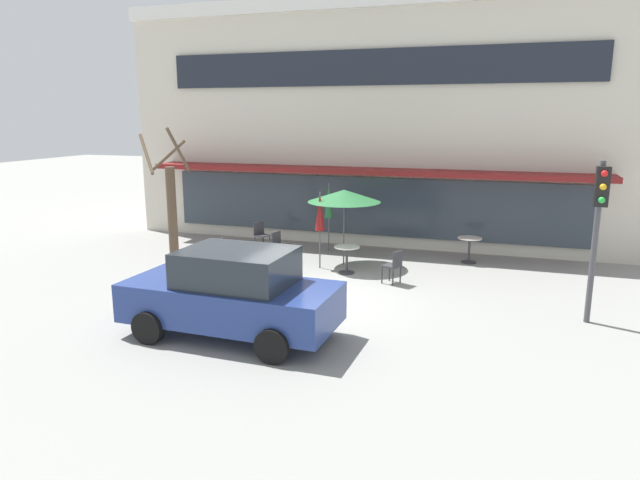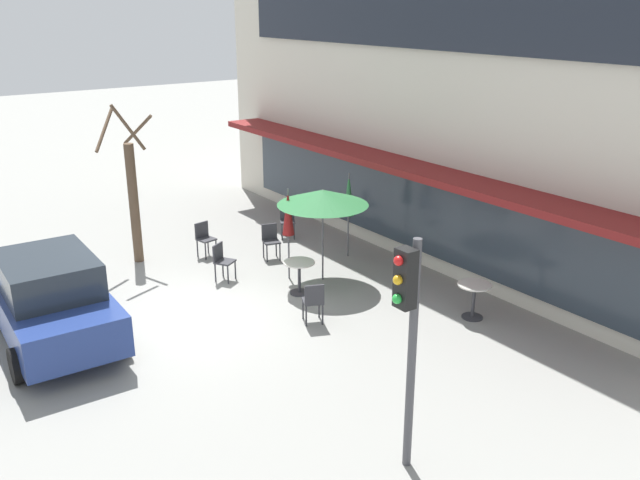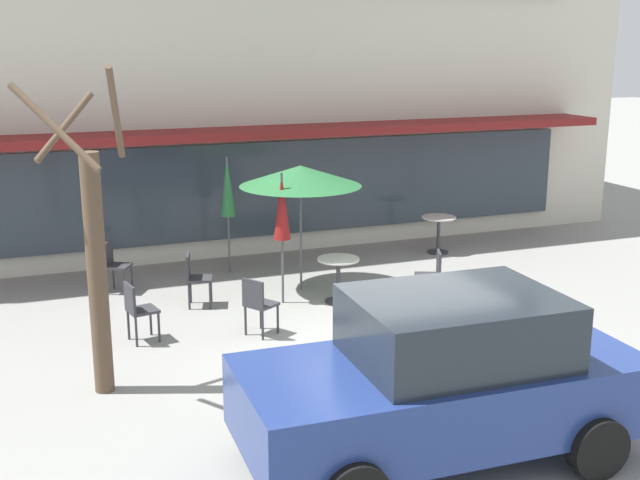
{
  "view_description": "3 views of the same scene",
  "coord_description": "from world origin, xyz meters",
  "px_view_note": "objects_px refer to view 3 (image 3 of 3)",
  "views": [
    {
      "loc": [
        4.33,
        -12.16,
        4.29
      ],
      "look_at": [
        -0.59,
        2.8,
        0.82
      ],
      "focal_mm": 32.0,
      "sensor_mm": 36.0,
      "label": 1
    },
    {
      "loc": [
        11.96,
        -5.22,
        6.21
      ],
      "look_at": [
        0.35,
        3.05,
        1.19
      ],
      "focal_mm": 38.0,
      "sensor_mm": 36.0,
      "label": 2
    },
    {
      "loc": [
        -4.58,
        -9.31,
        4.28
      ],
      "look_at": [
        0.19,
        3.16,
        0.93
      ],
      "focal_mm": 45.0,
      "sensor_mm": 36.0,
      "label": 3
    }
  ],
  "objects_px": {
    "cafe_table_near_wall": "(338,272)",
    "patio_umbrella_cream_folded": "(282,207)",
    "cafe_chair_1": "(432,273)",
    "cafe_chair_2": "(137,307)",
    "patio_umbrella_corner_open": "(227,188)",
    "patio_umbrella_green_folded": "(300,176)",
    "cafe_table_streetside": "(439,228)",
    "cafe_chair_3": "(258,302)",
    "street_tree": "(95,258)",
    "cafe_chair_0": "(195,275)",
    "cafe_chair_4": "(114,263)",
    "parked_sedan": "(444,377)"
  },
  "relations": [
    {
      "from": "cafe_chair_3",
      "to": "cafe_chair_4",
      "type": "bearing_deg",
      "value": 120.4
    },
    {
      "from": "patio_umbrella_green_folded",
      "to": "parked_sedan",
      "type": "relative_size",
      "value": 0.52
    },
    {
      "from": "cafe_table_streetside",
      "to": "cafe_chair_3",
      "type": "relative_size",
      "value": 0.85
    },
    {
      "from": "cafe_table_streetside",
      "to": "cafe_chair_3",
      "type": "bearing_deg",
      "value": -145.93
    },
    {
      "from": "patio_umbrella_cream_folded",
      "to": "patio_umbrella_corner_open",
      "type": "xyz_separation_m",
      "value": [
        -0.38,
        2.06,
        0.0
      ]
    },
    {
      "from": "patio_umbrella_green_folded",
      "to": "parked_sedan",
      "type": "distance_m",
      "value": 6.13
    },
    {
      "from": "cafe_table_near_wall",
      "to": "cafe_table_streetside",
      "type": "height_order",
      "value": "same"
    },
    {
      "from": "cafe_table_near_wall",
      "to": "street_tree",
      "type": "relative_size",
      "value": 0.19
    },
    {
      "from": "patio_umbrella_green_folded",
      "to": "patio_umbrella_corner_open",
      "type": "distance_m",
      "value": 1.76
    },
    {
      "from": "cafe_table_near_wall",
      "to": "street_tree",
      "type": "distance_m",
      "value": 4.78
    },
    {
      "from": "patio_umbrella_cream_folded",
      "to": "cafe_chair_3",
      "type": "xyz_separation_m",
      "value": [
        -0.83,
        -1.33,
        -1.1
      ]
    },
    {
      "from": "cafe_table_near_wall",
      "to": "patio_umbrella_cream_folded",
      "type": "relative_size",
      "value": 0.35
    },
    {
      "from": "cafe_table_near_wall",
      "to": "street_tree",
      "type": "xyz_separation_m",
      "value": [
        -4.07,
        -2.2,
        1.22
      ]
    },
    {
      "from": "patio_umbrella_green_folded",
      "to": "cafe_chair_2",
      "type": "bearing_deg",
      "value": -153.14
    },
    {
      "from": "cafe_table_near_wall",
      "to": "cafe_chair_3",
      "type": "xyz_separation_m",
      "value": [
        -1.7,
        -1.04,
        0.01
      ]
    },
    {
      "from": "patio_umbrella_cream_folded",
      "to": "cafe_chair_4",
      "type": "bearing_deg",
      "value": 147.82
    },
    {
      "from": "cafe_chair_1",
      "to": "cafe_chair_2",
      "type": "bearing_deg",
      "value": -179.48
    },
    {
      "from": "cafe_chair_2",
      "to": "street_tree",
      "type": "distance_m",
      "value": 2.07
    },
    {
      "from": "cafe_table_streetside",
      "to": "cafe_chair_0",
      "type": "xyz_separation_m",
      "value": [
        -5.41,
        -1.59,
        0.01
      ]
    },
    {
      "from": "patio_umbrella_cream_folded",
      "to": "cafe_chair_1",
      "type": "relative_size",
      "value": 2.47
    },
    {
      "from": "cafe_chair_1",
      "to": "cafe_chair_4",
      "type": "relative_size",
      "value": 1.0
    },
    {
      "from": "patio_umbrella_cream_folded",
      "to": "patio_umbrella_corner_open",
      "type": "relative_size",
      "value": 1.0
    },
    {
      "from": "patio_umbrella_green_folded",
      "to": "cafe_table_near_wall",
      "type": "bearing_deg",
      "value": -69.01
    },
    {
      "from": "cafe_chair_2",
      "to": "cafe_chair_4",
      "type": "xyz_separation_m",
      "value": [
        -0.03,
        2.55,
        0.0
      ]
    },
    {
      "from": "cafe_table_streetside",
      "to": "cafe_chair_2",
      "type": "relative_size",
      "value": 0.85
    },
    {
      "from": "cafe_table_near_wall",
      "to": "cafe_chair_3",
      "type": "bearing_deg",
      "value": -148.59
    },
    {
      "from": "cafe_table_streetside",
      "to": "cafe_chair_1",
      "type": "height_order",
      "value": "cafe_chair_1"
    },
    {
      "from": "cafe_table_streetside",
      "to": "cafe_chair_4",
      "type": "bearing_deg",
      "value": -177.07
    },
    {
      "from": "patio_umbrella_cream_folded",
      "to": "cafe_chair_2",
      "type": "xyz_separation_m",
      "value": [
        -2.52,
        -0.95,
        -1.1
      ]
    },
    {
      "from": "patio_umbrella_green_folded",
      "to": "cafe_chair_3",
      "type": "distance_m",
      "value": 2.8
    },
    {
      "from": "cafe_chair_1",
      "to": "cafe_chair_2",
      "type": "distance_m",
      "value": 4.83
    },
    {
      "from": "patio_umbrella_cream_folded",
      "to": "parked_sedan",
      "type": "xyz_separation_m",
      "value": [
        -0.02,
        -5.4,
        -0.75
      ]
    },
    {
      "from": "cafe_chair_0",
      "to": "cafe_chair_1",
      "type": "xyz_separation_m",
      "value": [
        3.71,
        -1.26,
        0.0
      ]
    },
    {
      "from": "cafe_table_near_wall",
      "to": "cafe_chair_2",
      "type": "height_order",
      "value": "cafe_chair_2"
    },
    {
      "from": "cafe_chair_0",
      "to": "street_tree",
      "type": "height_order",
      "value": "street_tree"
    },
    {
      "from": "cafe_chair_1",
      "to": "cafe_chair_3",
      "type": "xyz_separation_m",
      "value": [
        -3.13,
        -0.43,
        0.0
      ]
    },
    {
      "from": "cafe_table_near_wall",
      "to": "cafe_chair_2",
      "type": "xyz_separation_m",
      "value": [
        -3.4,
        -0.66,
        0.01
      ]
    },
    {
      "from": "cafe_table_streetside",
      "to": "cafe_chair_3",
      "type": "xyz_separation_m",
      "value": [
        -4.84,
        -3.27,
        0.01
      ]
    },
    {
      "from": "cafe_table_streetside",
      "to": "cafe_chair_1",
      "type": "xyz_separation_m",
      "value": [
        -1.7,
        -2.84,
        0.01
      ]
    },
    {
      "from": "cafe_chair_0",
      "to": "street_tree",
      "type": "distance_m",
      "value": 3.57
    },
    {
      "from": "cafe_chair_1",
      "to": "patio_umbrella_cream_folded",
      "type": "bearing_deg",
      "value": 158.58
    },
    {
      "from": "cafe_chair_1",
      "to": "cafe_table_streetside",
      "type": "bearing_deg",
      "value": 59.11
    },
    {
      "from": "parked_sedan",
      "to": "patio_umbrella_green_folded",
      "type": "bearing_deg",
      "value": 84.69
    },
    {
      "from": "cafe_chair_0",
      "to": "patio_umbrella_cream_folded",
      "type": "bearing_deg",
      "value": -14.12
    },
    {
      "from": "cafe_table_near_wall",
      "to": "cafe_chair_1",
      "type": "xyz_separation_m",
      "value": [
        1.43,
        -0.61,
        0.01
      ]
    },
    {
      "from": "cafe_chair_1",
      "to": "parked_sedan",
      "type": "distance_m",
      "value": 5.08
    },
    {
      "from": "patio_umbrella_cream_folded",
      "to": "patio_umbrella_green_folded",
      "type": "bearing_deg",
      "value": 48.15
    },
    {
      "from": "cafe_chair_4",
      "to": "parked_sedan",
      "type": "xyz_separation_m",
      "value": [
        2.53,
        -7.01,
        0.35
      ]
    },
    {
      "from": "cafe_chair_1",
      "to": "cafe_chair_2",
      "type": "height_order",
      "value": "same"
    },
    {
      "from": "cafe_table_streetside",
      "to": "patio_umbrella_corner_open",
      "type": "distance_m",
      "value": 4.53
    }
  ]
}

